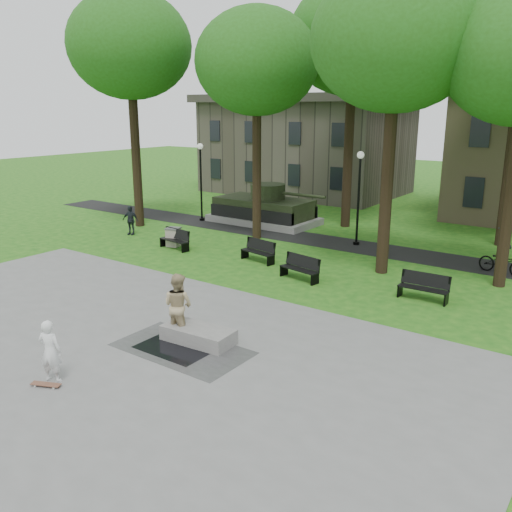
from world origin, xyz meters
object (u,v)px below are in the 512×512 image
at_px(friend_watching, 178,305).
at_px(concrete_block, 198,335).
at_px(skateboarder, 50,351).
at_px(park_bench_0, 175,239).
at_px(cyclist, 503,254).
at_px(trash_bin, 173,237).

bearing_deg(friend_watching, concrete_block, 177.43).
relative_size(skateboarder, park_bench_0, 0.91).
xyz_separation_m(friend_watching, cyclist, (6.54, 12.70, -0.12)).
bearing_deg(cyclist, skateboarder, 168.75).
xyz_separation_m(skateboarder, friend_watching, (0.66, 3.97, 0.17)).
bearing_deg(skateboarder, friend_watching, -122.08).
bearing_deg(concrete_block, cyclist, 65.50).
height_order(concrete_block, friend_watching, friend_watching).
xyz_separation_m(friend_watching, trash_bin, (-8.06, 8.06, -0.54)).
bearing_deg(trash_bin, concrete_block, -42.33).
relative_size(concrete_block, cyclist, 1.00).
relative_size(friend_watching, trash_bin, 2.09).
bearing_deg(park_bench_0, skateboarder, -51.96).
relative_size(skateboarder, friend_watching, 0.83).
xyz_separation_m(cyclist, trash_bin, (-14.59, -4.64, -0.41)).
height_order(cyclist, park_bench_0, cyclist).
relative_size(cyclist, trash_bin, 2.29).
xyz_separation_m(concrete_block, park_bench_0, (-8.37, 7.71, 0.28)).
height_order(friend_watching, cyclist, cyclist).
height_order(concrete_block, park_bench_0, park_bench_0).
bearing_deg(cyclist, trash_bin, 119.73).
xyz_separation_m(concrete_block, skateboarder, (-1.42, -4.00, 0.61)).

